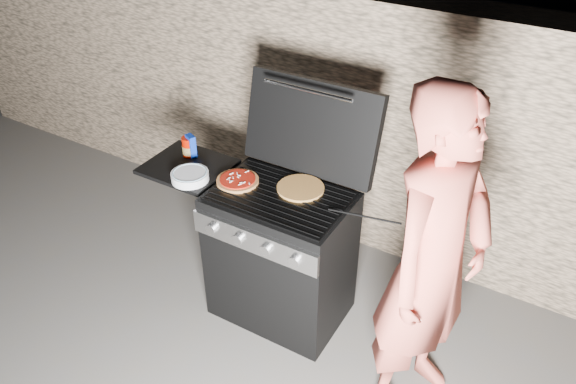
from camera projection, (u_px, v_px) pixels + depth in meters
The scene contains 10 objects.
ground at pixel (281, 308), 3.71m from camera, with size 50.00×50.00×0.00m, color #4A4846.
stone_wall at pixel (357, 122), 3.94m from camera, with size 8.00×0.35×1.80m, color tan.
gas_grill at pixel (247, 243), 3.55m from camera, with size 1.34×0.79×0.91m, color black, non-canonical shape.
pizza_topped at pixel (238, 180), 3.29m from camera, with size 0.25×0.25×0.03m, color #B0874B, non-canonical shape.
pizza_plain at pixel (301, 188), 3.23m from camera, with size 0.27×0.27×0.01m, color #DBAC59.
sauce_jar at pixel (189, 146), 3.53m from camera, with size 0.08×0.08×0.13m, color #A50F00.
blue_carton at pixel (191, 146), 3.51m from camera, with size 0.07×0.04×0.15m, color #092899.
plate_stack at pixel (190, 176), 3.32m from camera, with size 0.22×0.22×0.05m, color white.
person at pixel (433, 265), 2.67m from camera, with size 0.68×0.45×1.87m, color #BB5042.
tongs at pixel (364, 217), 2.95m from camera, with size 0.01×0.01×0.42m, color black.
Camera 1 is at (1.36, -2.23, 2.74)m, focal length 35.00 mm.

